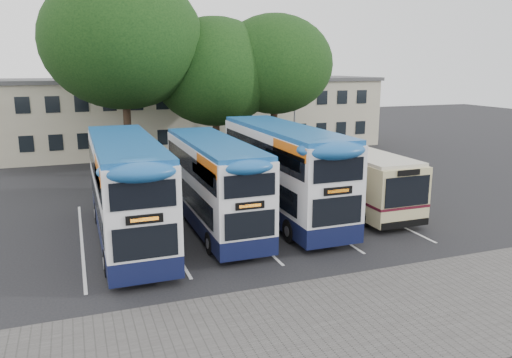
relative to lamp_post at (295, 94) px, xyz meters
The scene contains 12 objects.
ground 21.46m from the lamp_post, 106.72° to the right, with size 120.00×120.00×0.00m, color black.
paving_strip 26.71m from the lamp_post, 107.76° to the right, with size 40.00×6.00×0.01m, color #595654.
bay_lines 18.57m from the lamp_post, 123.08° to the right, with size 14.12×11.00×0.01m.
depot_building 9.43m from the lamp_post, 130.53° to the left, with size 32.40×8.40×6.20m.
lamp_post is the anchor object (origin of this frame).
tree_left 14.10m from the lamp_post, 168.75° to the right, with size 10.27×10.27×13.20m.
tree_mid 7.70m from the lamp_post, 162.58° to the right, with size 8.77×8.77×10.56m.
tree_right 4.90m from the lamp_post, 134.61° to the right, with size 8.17×8.17×10.82m.
bus_dd_left 21.75m from the lamp_post, 133.33° to the right, with size 2.54×10.46×4.36m.
bus_dd_mid 18.91m from the lamp_post, 125.77° to the right, with size 2.36×9.75×4.06m.
bus_dd_right 16.64m from the lamp_post, 116.53° to the right, with size 2.60×10.73×4.47m.
bus_single 14.56m from the lamp_post, 103.40° to the right, with size 2.62×10.30×3.07m.
Camera 1 is at (-10.72, -16.47, 7.32)m, focal length 35.00 mm.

